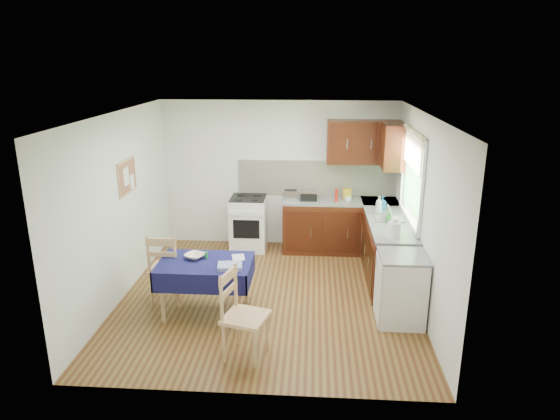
# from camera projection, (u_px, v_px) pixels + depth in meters

# --- Properties ---
(floor) EXTENTS (4.20, 4.20, 0.00)m
(floor) POSITION_uv_depth(u_px,v_px,m) (268.00, 296.00, 6.92)
(floor) COLOR #4D2A14
(floor) RESTS_ON ground
(ceiling) EXTENTS (4.00, 4.20, 0.02)m
(ceiling) POSITION_uv_depth(u_px,v_px,m) (267.00, 114.00, 6.18)
(ceiling) COLOR white
(ceiling) RESTS_ON wall_back
(wall_back) EXTENTS (4.00, 0.02, 2.50)m
(wall_back) POSITION_uv_depth(u_px,v_px,m) (279.00, 174.00, 8.55)
(wall_back) COLOR silver
(wall_back) RESTS_ON ground
(wall_front) EXTENTS (4.00, 0.02, 2.50)m
(wall_front) POSITION_uv_depth(u_px,v_px,m) (246.00, 278.00, 4.55)
(wall_front) COLOR silver
(wall_front) RESTS_ON ground
(wall_left) EXTENTS (0.02, 4.20, 2.50)m
(wall_left) POSITION_uv_depth(u_px,v_px,m) (119.00, 207.00, 6.68)
(wall_left) COLOR silver
(wall_left) RESTS_ON ground
(wall_right) EXTENTS (0.02, 4.20, 2.50)m
(wall_right) POSITION_uv_depth(u_px,v_px,m) (422.00, 213.00, 6.42)
(wall_right) COLOR silver
(wall_right) RESTS_ON ground
(base_cabinets) EXTENTS (1.90, 2.30, 0.86)m
(base_cabinets) POSITION_uv_depth(u_px,v_px,m) (361.00, 238.00, 7.90)
(base_cabinets) COLOR black
(base_cabinets) RESTS_ON ground
(worktop_back) EXTENTS (1.90, 0.60, 0.04)m
(worktop_back) POSITION_uv_depth(u_px,v_px,m) (340.00, 201.00, 8.30)
(worktop_back) COLOR slate
(worktop_back) RESTS_ON base_cabinets
(worktop_right) EXTENTS (0.60, 1.70, 0.04)m
(worktop_right) POSITION_uv_depth(u_px,v_px,m) (390.00, 224.00, 7.16)
(worktop_right) COLOR slate
(worktop_right) RESTS_ON base_cabinets
(worktop_corner) EXTENTS (0.60, 0.60, 0.04)m
(worktop_corner) POSITION_uv_depth(u_px,v_px,m) (380.00, 202.00, 8.26)
(worktop_corner) COLOR slate
(worktop_corner) RESTS_ON base_cabinets
(splashback) EXTENTS (2.70, 0.02, 0.60)m
(splashback) POSITION_uv_depth(u_px,v_px,m) (317.00, 178.00, 8.51)
(splashback) COLOR white
(splashback) RESTS_ON wall_back
(upper_cabinets) EXTENTS (1.20, 0.85, 0.70)m
(upper_cabinets) POSITION_uv_depth(u_px,v_px,m) (372.00, 143.00, 7.99)
(upper_cabinets) COLOR black
(upper_cabinets) RESTS_ON wall_back
(stove) EXTENTS (0.60, 0.61, 0.92)m
(stove) POSITION_uv_depth(u_px,v_px,m) (249.00, 223.00, 8.53)
(stove) COLOR white
(stove) RESTS_ON ground
(window) EXTENTS (0.04, 1.48, 1.26)m
(window) POSITION_uv_depth(u_px,v_px,m) (412.00, 171.00, 6.97)
(window) COLOR #295A25
(window) RESTS_ON wall_right
(fridge) EXTENTS (0.58, 0.60, 0.89)m
(fridge) POSITION_uv_depth(u_px,v_px,m) (401.00, 289.00, 6.15)
(fridge) COLOR white
(fridge) RESTS_ON ground
(corkboard) EXTENTS (0.04, 0.62, 0.47)m
(corkboard) POSITION_uv_depth(u_px,v_px,m) (127.00, 177.00, 6.86)
(corkboard) COLOR tan
(corkboard) RESTS_ON wall_left
(dining_table) EXTENTS (1.17, 0.79, 0.71)m
(dining_table) POSITION_uv_depth(u_px,v_px,m) (205.00, 269.00, 6.32)
(dining_table) COLOR #0E0F3A
(dining_table) RESTS_ON ground
(chair_far) EXTENTS (0.44, 0.44, 0.98)m
(chair_far) POSITION_uv_depth(u_px,v_px,m) (166.00, 266.00, 6.62)
(chair_far) COLOR tan
(chair_far) RESTS_ON ground
(chair_near) EXTENTS (0.55, 0.55, 1.01)m
(chair_near) POSITION_uv_depth(u_px,v_px,m) (241.00, 312.00, 5.39)
(chair_near) COLOR tan
(chair_near) RESTS_ON ground
(toaster) EXTENTS (0.24, 0.14, 0.18)m
(toaster) POSITION_uv_depth(u_px,v_px,m) (291.00, 195.00, 8.28)
(toaster) COLOR silver
(toaster) RESTS_ON worktop_back
(sandwich_press) EXTENTS (0.27, 0.24, 0.16)m
(sandwich_press) POSITION_uv_depth(u_px,v_px,m) (309.00, 195.00, 8.28)
(sandwich_press) COLOR black
(sandwich_press) RESTS_ON worktop_back
(sauce_bottle) EXTENTS (0.05, 0.05, 0.22)m
(sauce_bottle) POSITION_uv_depth(u_px,v_px,m) (336.00, 195.00, 8.16)
(sauce_bottle) COLOR red
(sauce_bottle) RESTS_ON worktop_back
(yellow_packet) EXTENTS (0.15, 0.13, 0.18)m
(yellow_packet) POSITION_uv_depth(u_px,v_px,m) (347.00, 194.00, 8.34)
(yellow_packet) COLOR gold
(yellow_packet) RESTS_ON worktop_back
(dish_rack) EXTENTS (0.42, 0.32, 0.20)m
(dish_rack) POSITION_uv_depth(u_px,v_px,m) (390.00, 218.00, 7.29)
(dish_rack) COLOR gray
(dish_rack) RESTS_ON worktop_right
(kettle) EXTENTS (0.17, 0.17, 0.29)m
(kettle) POSITION_uv_depth(u_px,v_px,m) (394.00, 229.00, 6.52)
(kettle) COLOR white
(kettle) RESTS_ON worktop_right
(cup) EXTENTS (0.12, 0.12, 0.09)m
(cup) POSITION_uv_depth(u_px,v_px,m) (348.00, 199.00, 8.16)
(cup) COLOR white
(cup) RESTS_ON worktop_back
(soap_bottle_a) EXTENTS (0.13, 0.13, 0.26)m
(soap_bottle_a) POSITION_uv_depth(u_px,v_px,m) (379.00, 205.00, 7.56)
(soap_bottle_a) COLOR white
(soap_bottle_a) RESTS_ON worktop_right
(soap_bottle_b) EXTENTS (0.11, 0.11, 0.21)m
(soap_bottle_b) POSITION_uv_depth(u_px,v_px,m) (382.00, 203.00, 7.76)
(soap_bottle_b) COLOR blue
(soap_bottle_b) RESTS_ON worktop_right
(soap_bottle_c) EXTENTS (0.17, 0.17, 0.16)m
(soap_bottle_c) POSITION_uv_depth(u_px,v_px,m) (390.00, 218.00, 7.12)
(soap_bottle_c) COLOR #278424
(soap_bottle_c) RESTS_ON worktop_right
(plate_bowl) EXTENTS (0.32, 0.32, 0.06)m
(plate_bowl) POSITION_uv_depth(u_px,v_px,m) (195.00, 256.00, 6.38)
(plate_bowl) COLOR beige
(plate_bowl) RESTS_ON dining_table
(book) EXTENTS (0.20, 0.24, 0.02)m
(book) POSITION_uv_depth(u_px,v_px,m) (232.00, 258.00, 6.38)
(book) COLOR white
(book) RESTS_ON dining_table
(spice_jar) EXTENTS (0.04, 0.04, 0.09)m
(spice_jar) POSITION_uv_depth(u_px,v_px,m) (206.00, 255.00, 6.37)
(spice_jar) COLOR #258A33
(spice_jar) RESTS_ON dining_table
(tea_towel) EXTENTS (0.32, 0.27, 0.05)m
(tea_towel) POSITION_uv_depth(u_px,v_px,m) (230.00, 266.00, 6.08)
(tea_towel) COLOR #294196
(tea_towel) RESTS_ON dining_table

